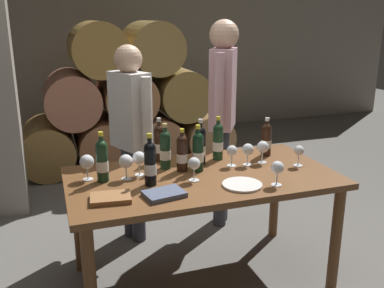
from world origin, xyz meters
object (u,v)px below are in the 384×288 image
Objects in this scene: wine_bottle_7 at (150,163)px; wine_glass_1 at (277,168)px; wine_bottle_5 at (182,153)px; wine_bottle_4 at (218,141)px; wine_bottle_8 at (266,139)px; wine_glass_7 at (126,162)px; taster_seated_left at (131,128)px; wine_glass_2 at (232,151)px; wine_glass_5 at (299,152)px; wine_glass_0 at (139,159)px; dining_table at (202,188)px; wine_glass_4 at (194,164)px; wine_bottle_1 at (102,160)px; sommelier_presenting at (223,105)px; wine_glass_6 at (263,148)px; wine_bottle_3 at (159,143)px; serving_plate at (242,185)px; wine_glass_3 at (87,162)px; wine_bottle_6 at (199,151)px; tasting_notebook at (164,194)px; wine_glass_8 at (248,150)px; wine_bottle_0 at (200,145)px; leather_ledger at (111,198)px; wine_bottle_2 at (165,149)px.

wine_glass_1 is (0.71, -0.25, -0.03)m from wine_bottle_7.
wine_bottle_7 is at bearing -145.80° from wine_bottle_5.
wine_bottle_4 is 0.37m from wine_bottle_8.
taster_seated_left is (0.16, 0.64, 0.05)m from wine_glass_7.
wine_glass_2 is 0.45m from wine_glass_5.
dining_table is at bearing -17.75° from wine_glass_0.
wine_glass_4 is (-0.44, 0.23, -0.00)m from wine_glass_1.
wine_bottle_4 is at bearing 11.40° from wine_bottle_1.
wine_bottle_5 is 1.95× the size of wine_glass_2.
wine_glass_6 is at bearing -88.05° from sommelier_presenting.
wine_glass_1 is 0.92m from wine_glass_7.
wine_glass_0 reaches higher than wine_glass_5.
dining_table is 0.46m from wine_bottle_3.
serving_plate is at bearing 163.50° from wine_glass_1.
wine_glass_1 is at bearing -23.55° from wine_glass_3.
wine_glass_1 is (0.97, -0.41, -0.03)m from wine_bottle_1.
wine_bottle_6 is 0.48m from tasting_notebook.
wine_glass_8 is (1.06, -0.07, -0.01)m from wine_glass_3.
wine_bottle_1 reaches higher than wine_bottle_3.
wine_bottle_6 is 1.41× the size of tasting_notebook.
wine_bottle_6 is at bearing 169.18° from wine_glass_5.
wine_bottle_8 is at bearing 22.17° from wine_glass_2.
wine_bottle_0 reaches higher than serving_plate.
wine_bottle_1 is 0.62m from wine_bottle_6.
wine_bottle_5 is at bearing -70.00° from wine_bottle_3.
wine_glass_1 reaches higher than serving_plate.
dining_table is 6.06× the size of wine_bottle_8.
wine_glass_5 is 1.30m from leather_ledger.
wine_bottle_2 reaches higher than wine_glass_1.
wine_bottle_0 is at bearing 28.26° from wine_bottle_5.
wine_bottle_1 reaches higher than wine_glass_0.
wine_bottle_5 is 0.63m from wine_glass_1.
wine_bottle_1 is (-0.67, -0.10, -0.00)m from wine_bottle_0.
wine_bottle_3 is 0.31m from wine_glass_0.
wine_glass_8 is (0.35, -0.00, -0.03)m from wine_bottle_6.
wine_bottle_0 reaches higher than wine_glass_7.
wine_glass_5 is at bearing -21.44° from wine_glass_8.
serving_plate is at bearing -106.16° from sommelier_presenting.
wine_bottle_2 is 0.54m from taster_seated_left.
dining_table is 5.97× the size of wine_bottle_5.
wine_glass_7 is 0.72m from serving_plate.
wine_bottle_3 is 0.71m from serving_plate.
wine_bottle_1 is at bearing -148.38° from sommelier_presenting.
dining_table is at bearing 139.15° from wine_glass_1.
wine_bottle_5 is at bearing 125.18° from serving_plate.
sommelier_presenting is at bearing 81.89° from wine_glass_8.
wine_glass_1 is at bearing -140.17° from wine_glass_5.
tasting_notebook is (-0.32, -0.25, 0.11)m from dining_table.
wine_bottle_0 is 0.29m from wine_bottle_3.
wine_glass_6 reaches higher than wine_glass_8.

